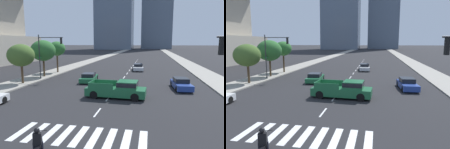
% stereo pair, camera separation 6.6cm
% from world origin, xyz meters
% --- Properties ---
extents(sidewalk_east, '(4.00, 260.00, 0.15)m').
position_xyz_m(sidewalk_east, '(12.91, 30.00, 0.07)').
color(sidewalk_east, gray).
rests_on(sidewalk_east, ground).
extents(sidewalk_west, '(4.00, 260.00, 0.15)m').
position_xyz_m(sidewalk_west, '(-12.91, 30.00, 0.07)').
color(sidewalk_west, gray).
rests_on(sidewalk_west, ground).
extents(crosswalk_near, '(7.65, 2.64, 0.01)m').
position_xyz_m(crosswalk_near, '(-0.00, 5.93, 0.00)').
color(crosswalk_near, silver).
rests_on(crosswalk_near, ground).
extents(lane_divider_center, '(0.14, 50.00, 0.01)m').
position_xyz_m(lane_divider_center, '(0.00, 33.93, 0.00)').
color(lane_divider_center, silver).
rests_on(lane_divider_center, ground).
extents(motorcycle_lead, '(1.07, 2.02, 1.49)m').
position_xyz_m(motorcycle_lead, '(-1.13, 3.51, 0.58)').
color(motorcycle_lead, black).
rests_on(motorcycle_lead, ground).
extents(pickup_truck, '(5.82, 2.27, 1.67)m').
position_xyz_m(pickup_truck, '(0.95, 14.39, 0.81)').
color(pickup_truck, '#1E6038').
rests_on(pickup_truck, ground).
extents(sedan_silver_0, '(2.25, 4.93, 1.25)m').
position_xyz_m(sedan_silver_0, '(1.60, 34.36, 0.58)').
color(sedan_silver_0, '#B7BABF').
rests_on(sedan_silver_0, ground).
extents(sedan_blue_1, '(2.07, 4.55, 1.26)m').
position_xyz_m(sedan_blue_1, '(7.41, 19.41, 0.58)').
color(sedan_blue_1, navy).
rests_on(sedan_blue_1, ground).
extents(sedan_green_3, '(2.18, 4.43, 1.19)m').
position_xyz_m(sedan_green_3, '(-4.25, 21.63, 0.55)').
color(sedan_green_3, '#1E6038').
rests_on(sedan_green_3, ground).
extents(traffic_signal_far, '(3.94, 0.28, 6.22)m').
position_xyz_m(traffic_signal_far, '(-10.42, 22.09, 4.35)').
color(traffic_signal_far, '#333335').
rests_on(traffic_signal_far, sidewalk_west).
extents(street_tree_nearest, '(3.30, 3.30, 4.94)m').
position_xyz_m(street_tree_nearest, '(-12.11, 18.45, 3.68)').
color(street_tree_nearest, '#4C3823').
rests_on(street_tree_nearest, sidewalk_west).
extents(street_tree_second, '(3.68, 3.68, 5.49)m').
position_xyz_m(street_tree_second, '(-12.11, 23.85, 4.06)').
color(street_tree_second, '#4C3823').
rests_on(street_tree_second, sidewalk_west).
extents(street_tree_third, '(2.90, 2.90, 5.32)m').
position_xyz_m(street_tree_third, '(-12.11, 28.48, 4.21)').
color(street_tree_third, '#4C3823').
rests_on(street_tree_third, sidewalk_west).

